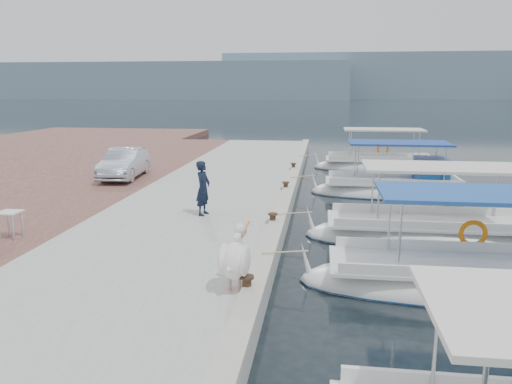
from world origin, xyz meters
TOP-DOWN VIEW (x-y plane):
  - ground at (0.00, 0.00)m, footprint 400.00×400.00m
  - concrete_quay at (-3.00, 5.00)m, footprint 6.00×40.00m
  - quay_curb at (-0.22, 5.00)m, footprint 0.44×40.00m
  - cobblestone_strip at (-8.00, 5.00)m, footprint 4.00×40.00m
  - distant_hills at (29.61, 201.49)m, footprint 330.00×60.00m
  - fishing_caique_b at (4.37, -1.59)m, footprint 7.57×2.31m
  - fishing_caique_c at (4.27, 2.09)m, footprint 7.37×2.35m
  - fishing_caique_d at (4.09, 8.53)m, footprint 6.79×2.30m
  - fishing_caique_e at (4.13, 15.31)m, footprint 7.09×2.28m
  - mooring_bollards at (-0.35, 1.50)m, footprint 0.28×20.28m
  - pelican at (-0.60, -3.42)m, footprint 0.61×1.60m
  - fisherman at (-2.61, 2.29)m, footprint 0.52×0.69m
  - parked_car at (-7.62, 8.26)m, footprint 1.74×4.07m
  - folding_table at (-7.08, -0.84)m, footprint 0.55×0.55m

SIDE VIEW (x-z plane):
  - ground at x=0.00m, z-range 0.00..0.00m
  - fishing_caique_b at x=4.37m, z-range -1.29..1.54m
  - fishing_caique_c at x=4.27m, z-range -1.29..1.54m
  - fishing_caique_e at x=4.13m, z-range -1.29..1.54m
  - fishing_caique_d at x=4.09m, z-range -1.22..1.61m
  - concrete_quay at x=-3.00m, z-range 0.00..0.50m
  - cobblestone_strip at x=-8.00m, z-range 0.00..0.50m
  - quay_curb at x=-0.22m, z-range 0.50..0.62m
  - mooring_bollards at x=-0.35m, z-range 0.53..0.86m
  - folding_table at x=-7.08m, z-range 0.66..1.39m
  - pelican at x=-0.60m, z-range 0.52..1.76m
  - parked_car at x=-7.62m, z-range 0.50..1.81m
  - fisherman at x=-2.61m, z-range 0.50..2.21m
  - distant_hills at x=29.61m, z-range -1.39..16.61m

